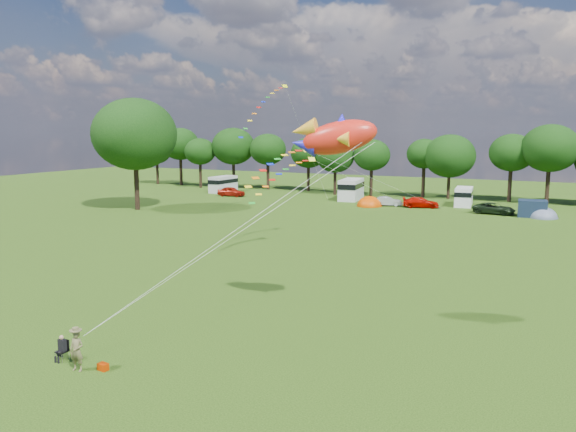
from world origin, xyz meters
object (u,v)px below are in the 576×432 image
at_px(big_tree, 135,134).
at_px(campervan_a, 223,184).
at_px(tent_greyblue, 543,218).
at_px(car_b, 387,201).
at_px(car_a, 231,192).
at_px(tent_orange, 369,206).
at_px(campervan_c, 464,196).
at_px(car_c, 421,202).
at_px(kite_flyer, 77,351).
at_px(fish_kite, 333,137).
at_px(camp_chair, 63,345).
at_px(car_d, 494,208).
at_px(campervan_b, 351,189).

relative_size(big_tree, campervan_a, 2.58).
bearing_deg(tent_greyblue, car_b, 173.80).
distance_m(car_a, campervan_a, 5.66).
bearing_deg(tent_greyblue, tent_orange, 177.78).
height_order(big_tree, campervan_c, big_tree).
xyz_separation_m(campervan_a, tent_greyblue, (45.32, -6.32, -1.31)).
bearing_deg(car_a, campervan_c, -84.97).
distance_m(car_a, car_c, 27.47).
height_order(campervan_a, tent_orange, campervan_a).
bearing_deg(big_tree, car_c, 29.03).
height_order(car_b, kite_flyer, kite_flyer).
bearing_deg(fish_kite, car_c, 86.24).
height_order(car_c, campervan_a, campervan_a).
xyz_separation_m(campervan_c, kite_flyer, (-5.93, -57.75, -0.43)).
bearing_deg(fish_kite, kite_flyer, -139.58).
bearing_deg(camp_chair, car_a, 119.58).
height_order(car_a, tent_orange, car_a).
height_order(campervan_a, campervan_c, campervan_a).
xyz_separation_m(tent_orange, tent_greyblue, (20.05, -0.78, 0.00)).
height_order(car_d, camp_chair, car_d).
height_order(big_tree, campervan_b, big_tree).
bearing_deg(fish_kite, big_tree, 131.25).
bearing_deg(car_a, campervan_b, -79.66).
distance_m(kite_flyer, camp_chair, 1.44).
xyz_separation_m(big_tree, campervan_b, (19.86, 20.58, -7.49)).
bearing_deg(car_d, camp_chair, 174.79).
relative_size(car_a, kite_flyer, 2.50).
distance_m(big_tree, kite_flyer, 47.58).
height_order(car_c, car_d, car_d).
bearing_deg(car_a, campervan_a, 42.10).
xyz_separation_m(big_tree, campervan_a, (-1.07, 20.82, -7.69)).
bearing_deg(car_a, fish_kite, -145.49).
height_order(car_d, campervan_c, campervan_c).
xyz_separation_m(car_c, camp_chair, (-2.77, -53.23, 0.01)).
distance_m(campervan_a, campervan_b, 20.94).
height_order(car_b, car_d, car_d).
bearing_deg(campervan_a, tent_orange, -99.89).
relative_size(car_a, car_b, 1.24).
relative_size(car_d, campervan_c, 0.95).
xyz_separation_m(big_tree, campervan_c, (34.83, 20.85, -7.76)).
relative_size(car_a, car_d, 0.88).
xyz_separation_m(big_tree, kite_flyer, (28.90, -36.90, -8.19)).
bearing_deg(fish_kite, camp_chair, -146.01).
height_order(car_b, campervan_a, campervan_a).
distance_m(big_tree, fish_kite, 45.58).
bearing_deg(campervan_a, big_tree, -174.56).
xyz_separation_m(car_c, kite_flyer, (-1.43, -53.73, 0.19)).
relative_size(car_a, camp_chair, 3.77).
distance_m(car_b, campervan_b, 7.62).
bearing_deg(camp_chair, campervan_c, 87.43).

